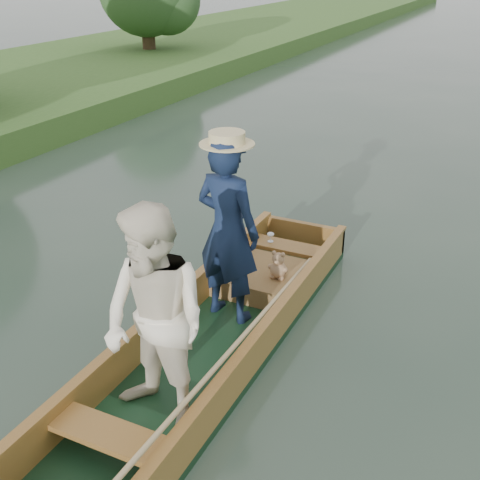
% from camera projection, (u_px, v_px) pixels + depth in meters
% --- Properties ---
extents(ground, '(120.00, 120.00, 0.00)m').
position_uv_depth(ground, '(213.00, 351.00, 5.87)').
color(ground, '#283D30').
rests_on(ground, ground).
extents(trees_far, '(22.80, 13.88, 4.68)m').
position_uv_depth(trees_far, '(406.00, 6.00, 11.67)').
color(trees_far, '#47331E').
rests_on(trees_far, ground).
extents(punt, '(1.20, 5.00, 2.02)m').
position_uv_depth(punt, '(200.00, 300.00, 5.34)').
color(punt, '#13331B').
rests_on(punt, ground).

